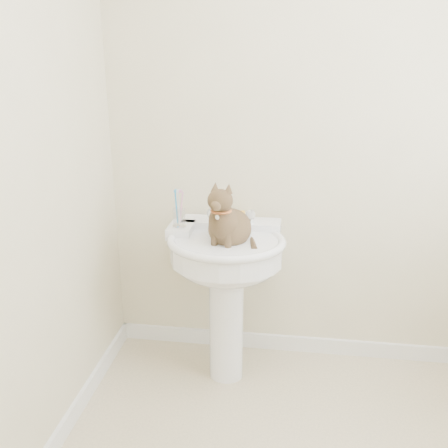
% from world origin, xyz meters
% --- Properties ---
extents(wall_back, '(2.20, 0.00, 2.50)m').
position_xyz_m(wall_back, '(0.00, 1.10, 1.25)').
color(wall_back, beige).
rests_on(wall_back, ground).
extents(baseboard_back, '(2.20, 0.02, 0.09)m').
position_xyz_m(baseboard_back, '(0.00, 1.09, 0.04)').
color(baseboard_back, white).
rests_on(baseboard_back, floor).
extents(pedestal_sink, '(0.58, 0.57, 0.80)m').
position_xyz_m(pedestal_sink, '(-0.45, 0.81, 0.63)').
color(pedestal_sink, white).
rests_on(pedestal_sink, floor).
extents(faucet, '(0.28, 0.12, 0.14)m').
position_xyz_m(faucet, '(-0.44, 0.95, 0.84)').
color(faucet, silver).
rests_on(faucet, pedestal_sink).
extents(soap_bar, '(0.10, 0.07, 0.03)m').
position_xyz_m(soap_bar, '(-0.42, 1.03, 0.82)').
color(soap_bar, yellow).
rests_on(soap_bar, pedestal_sink).
extents(toothbrush_cup, '(0.07, 0.07, 0.18)m').
position_xyz_m(toothbrush_cup, '(-0.68, 0.85, 0.85)').
color(toothbrush_cup, silver).
rests_on(toothbrush_cup, pedestal_sink).
extents(cat, '(0.23, 0.29, 0.42)m').
position_xyz_m(cat, '(-0.43, 0.79, 0.85)').
color(cat, brown).
rests_on(cat, pedestal_sink).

